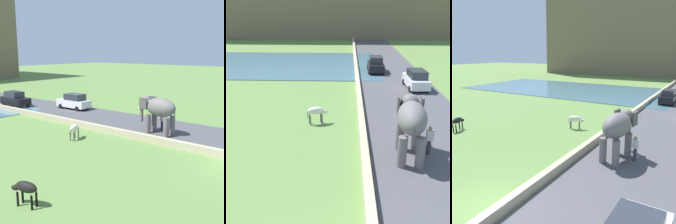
# 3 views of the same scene
# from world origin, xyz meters

# --- Properties ---
(road_surface) EXTENTS (7.00, 120.00, 0.06)m
(road_surface) POSITION_xyz_m (5.00, 20.00, 0.03)
(road_surface) COLOR #4C4C51
(road_surface) RESTS_ON ground
(barrier_wall) EXTENTS (0.40, 110.00, 0.53)m
(barrier_wall) POSITION_xyz_m (1.20, 18.00, 0.27)
(barrier_wall) COLOR tan
(barrier_wall) RESTS_ON ground
(elephant) EXTENTS (1.68, 3.54, 2.99)m
(elephant) POSITION_xyz_m (3.45, 7.78, 2.04)
(elephant) COLOR slate
(elephant) RESTS_ON ground
(person_beside_elephant) EXTENTS (0.36, 0.22, 1.63)m
(person_beside_elephant) POSITION_xyz_m (4.50, 7.96, 0.87)
(person_beside_elephant) COLOR #33333D
(person_beside_elephant) RESTS_ON ground
(car_black) EXTENTS (1.82, 4.01, 1.80)m
(car_black) POSITION_xyz_m (3.43, 27.47, 0.90)
(car_black) COLOR black
(car_black) RESTS_ON ground
(car_white) EXTENTS (1.90, 4.06, 1.80)m
(car_white) POSITION_xyz_m (6.58, 20.59, 0.90)
(car_white) COLOR white
(car_white) RESTS_ON ground
(cow_black) EXTENTS (0.68, 1.42, 1.15)m
(cow_black) POSITION_xyz_m (-10.09, 6.33, 0.84)
(cow_black) COLOR black
(cow_black) RESTS_ON ground
(cow_white) EXTENTS (1.42, 0.78, 1.15)m
(cow_white) POSITION_xyz_m (-1.74, 11.94, 0.84)
(cow_white) COLOR silver
(cow_white) RESTS_ON ground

